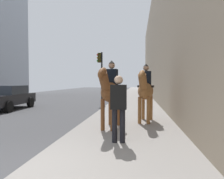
# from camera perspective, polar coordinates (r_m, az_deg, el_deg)

# --- Properties ---
(mounted_horse_near) EXTENTS (2.15, 0.77, 2.26)m
(mounted_horse_near) POSITION_cam_1_polar(r_m,az_deg,el_deg) (6.95, -0.37, -0.36)
(mounted_horse_near) COLOR brown
(mounted_horse_near) RESTS_ON sidewalk_slab
(mounted_horse_far) EXTENTS (2.14, 0.80, 2.25)m
(mounted_horse_far) POSITION_cam_1_polar(r_m,az_deg,el_deg) (8.14, 9.08, -0.11)
(mounted_horse_far) COLOR brown
(mounted_horse_far) RESTS_ON sidewalk_slab
(pedestrian_greeting) EXTENTS (0.27, 0.40, 1.70)m
(pedestrian_greeting) POSITION_cam_1_polar(r_m,az_deg,el_deg) (5.31, 1.80, -4.02)
(pedestrian_greeting) COLOR black
(pedestrian_greeting) RESTS_ON sidewalk_slab
(car_near_lane) EXTENTS (4.04, 2.18, 1.44)m
(car_near_lane) POSITION_cam_1_polar(r_m,az_deg,el_deg) (14.20, -26.79, -1.85)
(car_near_lane) COLOR black
(car_near_lane) RESTS_ON ground
(traffic_light_near_curb) EXTENTS (0.20, 0.44, 3.85)m
(traffic_light_near_curb) POSITION_cam_1_polar(r_m,az_deg,el_deg) (15.59, -3.12, 5.44)
(traffic_light_near_curb) COLOR black
(traffic_light_near_curb) RESTS_ON ground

